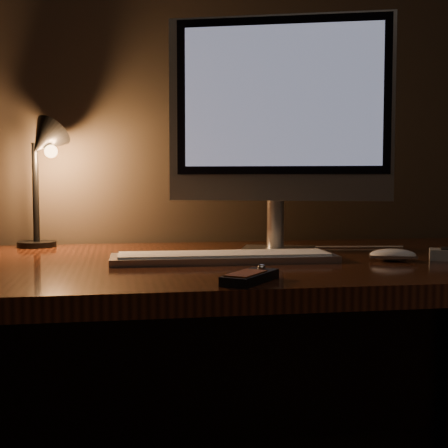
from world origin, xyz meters
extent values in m
cube|color=#2C221B|center=(0.00, 2.26, 1.35)|extent=(4.00, 0.02, 2.70)
cube|color=#3D1B0D|center=(0.00, 1.85, 0.73)|extent=(1.60, 0.75, 0.04)
cube|color=black|center=(0.00, 2.20, 0.45)|extent=(1.48, 0.02, 0.51)
cube|color=silver|center=(0.18, 1.98, 0.75)|extent=(0.21, 0.20, 0.01)
cylinder|color=silver|center=(0.18, 2.01, 0.81)|extent=(0.05, 0.05, 0.11)
cube|color=silver|center=(0.18, 1.97, 1.08)|extent=(0.50, 0.20, 0.43)
cube|color=black|center=(0.18, 1.96, 1.11)|extent=(0.47, 0.16, 0.36)
cube|color=#8992BA|center=(0.18, 1.95, 1.11)|extent=(0.43, 0.15, 0.32)
cube|color=silver|center=(0.02, 1.83, 0.76)|extent=(0.47, 0.15, 0.02)
ellipsoid|color=white|center=(0.37, 1.77, 0.76)|extent=(0.11, 0.08, 0.02)
cube|color=black|center=(0.02, 1.55, 0.76)|extent=(0.12, 0.13, 0.02)
cube|color=maroon|center=(0.02, 1.55, 0.77)|extent=(0.08, 0.09, 0.00)
sphere|color=silver|center=(0.02, 1.55, 0.77)|extent=(0.01, 0.01, 0.01)
cylinder|color=black|center=(-0.40, 2.18, 0.76)|extent=(0.13, 0.13, 0.01)
cylinder|color=black|center=(-0.40, 2.18, 0.89)|extent=(0.02, 0.02, 0.25)
cone|color=black|center=(-0.37, 2.14, 1.02)|extent=(0.16, 0.15, 0.13)
sphere|color=#FFB266|center=(-0.35, 2.13, 0.99)|extent=(0.03, 0.03, 0.03)
cylinder|color=white|center=(0.26, 2.00, 0.75)|extent=(0.50, 0.01, 0.00)
camera|label=1|loc=(-0.20, 0.55, 0.92)|focal=50.00mm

